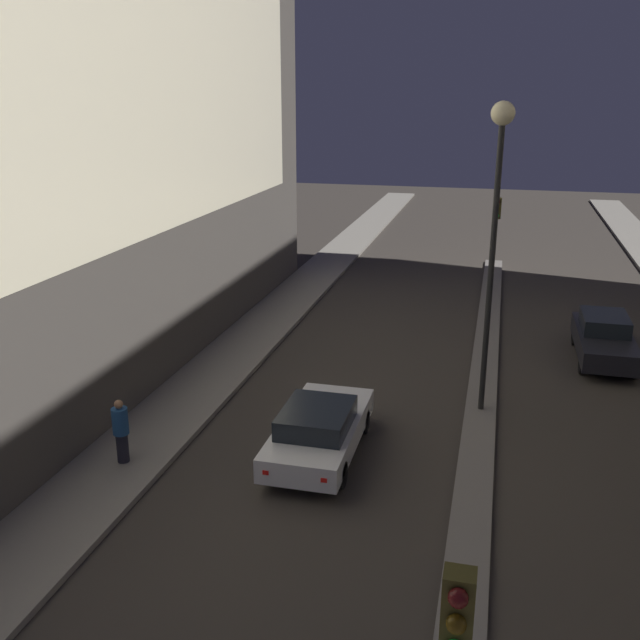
{
  "coord_description": "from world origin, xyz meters",
  "views": [
    {
      "loc": [
        0.1,
        -2.91,
        8.75
      ],
      "look_at": [
        -6.17,
        21.88,
        0.5
      ],
      "focal_mm": 40.0,
      "sensor_mm": 36.0,
      "label": 1
    }
  ],
  "objects_px": {
    "car_left_lane": "(319,429)",
    "car_right_lane": "(604,338)",
    "traffic_light_mid": "(496,224)",
    "street_lamp": "(497,192)",
    "pedestrian_on_left_sidewalk": "(121,430)"
  },
  "relations": [
    {
      "from": "traffic_light_mid",
      "to": "street_lamp",
      "type": "height_order",
      "value": "street_lamp"
    },
    {
      "from": "car_left_lane",
      "to": "pedestrian_on_left_sidewalk",
      "type": "height_order",
      "value": "pedestrian_on_left_sidewalk"
    },
    {
      "from": "traffic_light_mid",
      "to": "street_lamp",
      "type": "distance_m",
      "value": 12.98
    },
    {
      "from": "car_right_lane",
      "to": "traffic_light_mid",
      "type": "bearing_deg",
      "value": 117.85
    },
    {
      "from": "car_right_lane",
      "to": "pedestrian_on_left_sidewalk",
      "type": "relative_size",
      "value": 2.81
    },
    {
      "from": "traffic_light_mid",
      "to": "car_right_lane",
      "type": "relative_size",
      "value": 0.93
    },
    {
      "from": "street_lamp",
      "to": "pedestrian_on_left_sidewalk",
      "type": "relative_size",
      "value": 5.18
    },
    {
      "from": "car_left_lane",
      "to": "car_right_lane",
      "type": "distance_m",
      "value": 11.75
    },
    {
      "from": "street_lamp",
      "to": "pedestrian_on_left_sidewalk",
      "type": "height_order",
      "value": "street_lamp"
    },
    {
      "from": "traffic_light_mid",
      "to": "car_left_lane",
      "type": "relative_size",
      "value": 0.92
    },
    {
      "from": "street_lamp",
      "to": "pedestrian_on_left_sidewalk",
      "type": "bearing_deg",
      "value": -147.75
    },
    {
      "from": "traffic_light_mid",
      "to": "street_lamp",
      "type": "relative_size",
      "value": 0.5
    },
    {
      "from": "pedestrian_on_left_sidewalk",
      "to": "street_lamp",
      "type": "bearing_deg",
      "value": 32.25
    },
    {
      "from": "street_lamp",
      "to": "car_left_lane",
      "type": "distance_m",
      "value": 7.62
    },
    {
      "from": "car_right_lane",
      "to": "street_lamp",
      "type": "bearing_deg",
      "value": -125.77
    }
  ]
}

